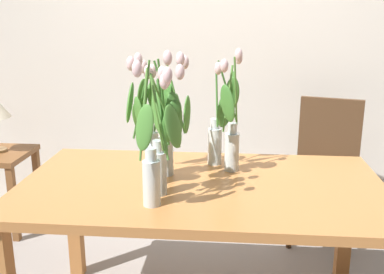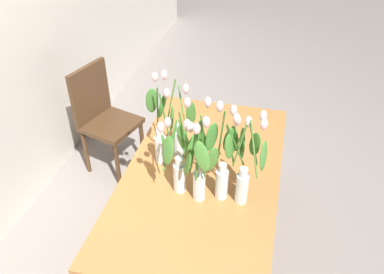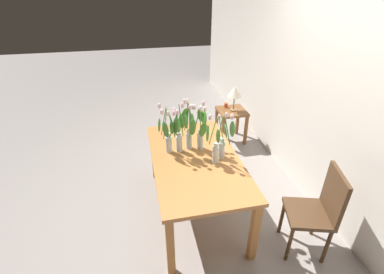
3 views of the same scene
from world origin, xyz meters
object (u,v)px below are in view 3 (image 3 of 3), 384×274
dining_table (195,165)px  tulip_vase_1 (169,134)px  tulip_vase_3 (188,129)px  tulip_vase_4 (178,135)px  dining_chair (318,208)px  tulip_vase_2 (200,130)px  table_lamp (235,92)px  pillar_candle (226,105)px  side_table (231,117)px  tulip_vase_0 (223,143)px  tulip_vase_5 (216,146)px

dining_table → tulip_vase_1: 0.44m
tulip_vase_1 → tulip_vase_3: bearing=105.6°
tulip_vase_4 → dining_chair: (0.89, 1.15, -0.43)m
tulip_vase_2 → tulip_vase_1: bearing=-85.4°
table_lamp → tulip_vase_3: bearing=-38.3°
tulip_vase_3 → pillar_candle: size_ratio=7.63×
dining_table → pillar_candle: size_ratio=21.33×
dining_table → side_table: (-1.47, 0.94, -0.22)m
pillar_candle → tulip_vase_3: bearing=-33.2°
tulip_vase_0 → table_lamp: bearing=155.8°
tulip_vase_3 → dining_chair: tulip_vase_3 is taller
tulip_vase_0 → table_lamp: 1.68m
tulip_vase_2 → side_table: size_ratio=1.00×
tulip_vase_2 → tulip_vase_3: size_ratio=0.96×
tulip_vase_0 → tulip_vase_2: tulip_vase_2 is taller
tulip_vase_2 → pillar_candle: (-1.42, 0.78, -0.38)m
dining_table → tulip_vase_3: tulip_vase_3 is taller
tulip_vase_4 → dining_chair: tulip_vase_4 is taller
side_table → tulip_vase_0: bearing=-23.5°
tulip_vase_0 → tulip_vase_1: size_ratio=0.97×
tulip_vase_1 → dining_chair: size_ratio=0.61×
side_table → tulip_vase_3: bearing=-37.5°
dining_chair → table_lamp: bearing=-178.8°
table_lamp → tulip_vase_5: bearing=-26.0°
tulip_vase_2 → tulip_vase_3: tulip_vase_3 is taller
tulip_vase_3 → tulip_vase_5: 0.40m
tulip_vase_5 → tulip_vase_4: bearing=-128.9°
dining_table → tulip_vase_0: (0.07, 0.27, 0.28)m
dining_table → dining_chair: bearing=53.3°
side_table → tulip_vase_2: bearing=-33.1°
tulip_vase_0 → pillar_candle: tulip_vase_0 is taller
tulip_vase_3 → side_table: 1.68m
pillar_candle → tulip_vase_2: bearing=-28.9°
dining_table → tulip_vase_3: size_ratio=2.80×
dining_table → pillar_candle: (-1.60, 0.88, -0.06)m
tulip_vase_2 → tulip_vase_4: tulip_vase_4 is taller
tulip_vase_2 → pillar_candle: size_ratio=7.33×
dining_table → side_table: 1.76m
tulip_vase_3 → dining_chair: size_ratio=0.62×
tulip_vase_1 → tulip_vase_0: bearing=66.9°
dining_table → tulip_vase_4: tulip_vase_4 is taller
dining_table → dining_chair: dining_chair is taller
tulip_vase_3 → pillar_candle: 1.70m
tulip_vase_3 → pillar_candle: tulip_vase_3 is taller
tulip_vase_4 → dining_chair: bearing=52.3°
tulip_vase_3 → table_lamp: (-1.25, 0.99, -0.11)m
tulip_vase_0 → tulip_vase_3: 0.41m
dining_chair → pillar_candle: bearing=-177.0°
dining_chair → table_lamp: table_lamp is taller
pillar_candle → side_table: bearing=25.4°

